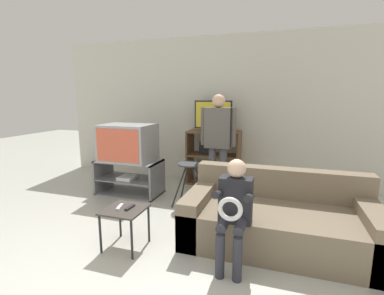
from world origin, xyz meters
name	(u,v)px	position (x,y,z in m)	size (l,w,h in m)	color
wall_back	(224,111)	(0.00, 3.55, 1.30)	(6.40, 0.06, 2.60)	beige
tv_stand	(129,177)	(-1.28, 2.37, 0.27)	(1.02, 0.53, 0.54)	slate
television_main	(128,142)	(-1.29, 2.38, 0.83)	(0.79, 0.62, 0.58)	#9E9EA3
media_shelf	(214,157)	(-0.11, 3.27, 0.49)	(0.92, 0.42, 0.96)	brown
television_flat	(213,117)	(-0.13, 3.25, 1.21)	(0.65, 0.20, 0.53)	black
folding_stool	(190,171)	(-0.19, 2.21, 0.50)	(0.46, 0.40, 0.62)	black
snack_table	(125,214)	(-0.46, 0.90, 0.36)	(0.40, 0.40, 0.42)	#38332D
remote_control_black	(130,207)	(-0.41, 0.92, 0.43)	(0.04, 0.14, 0.02)	#232328
remote_control_white	(120,207)	(-0.52, 0.91, 0.43)	(0.04, 0.14, 0.02)	silver
couch	(278,220)	(1.03, 1.50, 0.25)	(1.93, 0.97, 0.74)	#756651
person_standing_adult	(218,137)	(0.12, 2.59, 0.96)	(0.53, 0.20, 1.58)	#4C4C56
person_seated_child	(234,206)	(0.65, 0.95, 0.58)	(0.33, 0.43, 0.99)	#2D2D38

